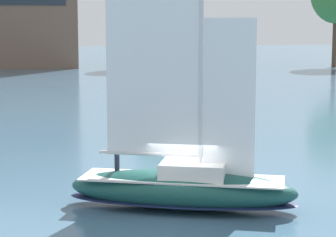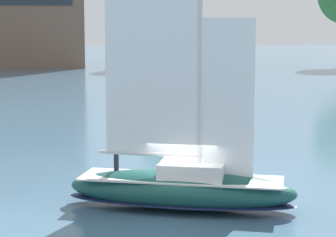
{
  "view_description": "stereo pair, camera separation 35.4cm",
  "coord_description": "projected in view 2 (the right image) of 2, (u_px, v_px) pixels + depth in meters",
  "views": [
    {
      "loc": [
        -4.84,
        -23.84,
        6.96
      ],
      "look_at": [
        0.0,
        3.0,
        3.06
      ],
      "focal_mm": 70.0,
      "sensor_mm": 36.0,
      "label": 1
    },
    {
      "loc": [
        -4.49,
        -23.9,
        6.96
      ],
      "look_at": [
        0.0,
        3.0,
        3.06
      ],
      "focal_mm": 70.0,
      "sensor_mm": 36.0,
      "label": 2
    }
  ],
  "objects": [
    {
      "name": "sailboat_main",
      "position": [
        181.0,
        184.0,
        24.92
      ],
      "size": [
        9.15,
        5.44,
        12.16
      ],
      "color": "#194C47",
      "rests_on": "ground"
    },
    {
      "name": "ground_plane",
      "position": [
        181.0,
        208.0,
        25.06
      ],
      "size": [
        400.0,
        400.0,
        0.0
      ],
      "primitive_type": "plane",
      "color": "#42667F"
    }
  ]
}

